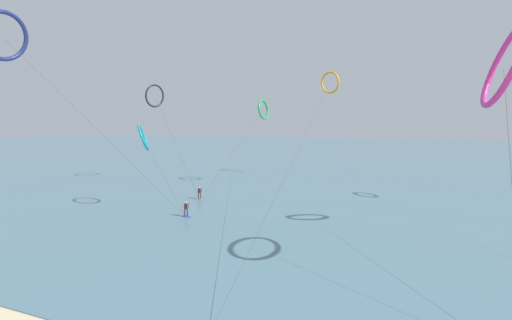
{
  "coord_description": "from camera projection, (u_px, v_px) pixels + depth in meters",
  "views": [
    {
      "loc": [
        10.68,
        -6.77,
        10.82
      ],
      "look_at": [
        0.0,
        20.71,
        7.42
      ],
      "focal_mm": 24.48,
      "sensor_mm": 36.0,
      "label": 1
    }
  ],
  "objects": [
    {
      "name": "kite_amber",
      "position": [
        330.0,
        83.0,
        63.69
      ],
      "size": [
        4.78,
        52.75,
        19.63
      ],
      "rotation": [
        0.0,
        0.0,
        2.69
      ],
      "color": "orange",
      "rests_on": "ground"
    },
    {
      "name": "kite_teal",
      "position": [
        143.0,
        138.0,
        41.44
      ],
      "size": [
        7.99,
        3.43,
        10.34
      ],
      "rotation": [
        0.0,
        0.0,
        2.18
      ],
      "color": "teal",
      "rests_on": "ground"
    },
    {
      "name": "sea_water",
      "position": [
        354.0,
        154.0,
        109.22
      ],
      "size": [
        400.0,
        200.0,
        0.08
      ],
      "primitive_type": "cube",
      "color": "slate",
      "rests_on": "ground"
    },
    {
      "name": "kite_magenta",
      "position": [
        504.0,
        66.0,
        20.96
      ],
      "size": [
        2.04,
        10.69,
        16.62
      ],
      "rotation": [
        0.0,
        0.0,
        4.73
      ],
      "color": "#CC288E",
      "rests_on": "ground"
    },
    {
      "name": "kite_charcoal",
      "position": [
        155.0,
        96.0,
        60.09
      ],
      "size": [
        15.17,
        11.96,
        16.94
      ],
      "rotation": [
        0.0,
        0.0,
        4.48
      ],
      "color": "black",
      "rests_on": "ground"
    },
    {
      "name": "kite_navy",
      "position": [
        4.0,
        36.0,
        28.43
      ],
      "size": [
        9.59,
        14.67,
        19.65
      ],
      "rotation": [
        0.0,
        0.0,
        4.69
      ],
      "color": "navy",
      "rests_on": "ground"
    },
    {
      "name": "surfer_cobalt",
      "position": [
        186.0,
        210.0,
        38.84
      ],
      "size": [
        1.4,
        0.68,
        1.7
      ],
      "rotation": [
        0.0,
        0.0,
        3.59
      ],
      "color": "#2647B7",
      "rests_on": "ground"
    },
    {
      "name": "surfer_coral",
      "position": [
        199.0,
        194.0,
        47.37
      ],
      "size": [
        1.4,
        0.66,
        1.7
      ],
      "rotation": [
        0.0,
        0.0,
        3.52
      ],
      "color": "#EA7260",
      "rests_on": "ground"
    },
    {
      "name": "kite_emerald",
      "position": [
        263.0,
        110.0,
        56.61
      ],
      "size": [
        5.07,
        14.85,
        14.14
      ],
      "rotation": [
        0.0,
        0.0,
        1.43
      ],
      "color": "#199351",
      "rests_on": "ground"
    }
  ]
}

